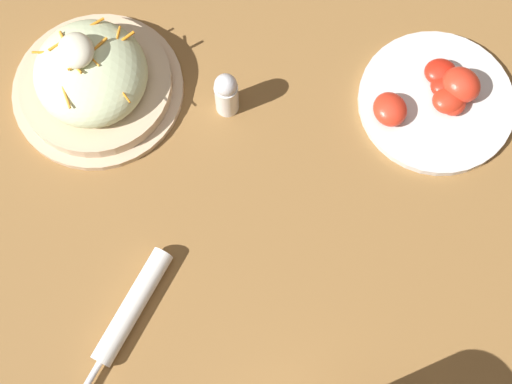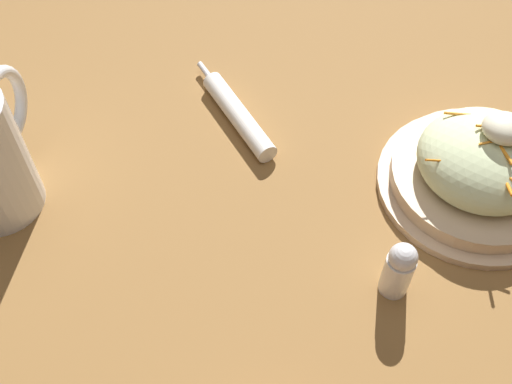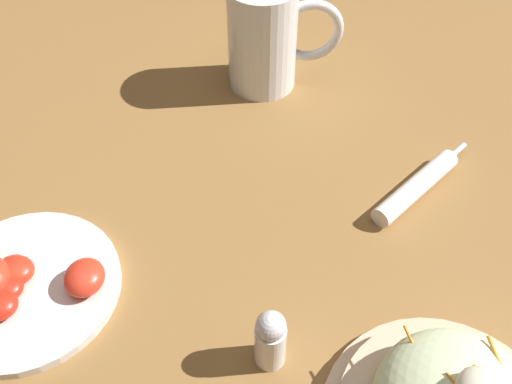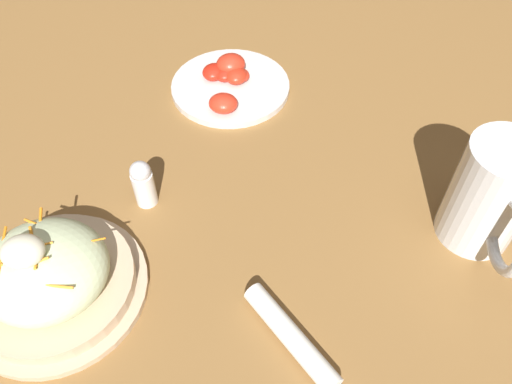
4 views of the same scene
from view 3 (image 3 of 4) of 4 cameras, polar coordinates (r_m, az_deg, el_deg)
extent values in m
plane|color=olive|center=(0.70, -4.49, -2.35)|extent=(1.43, 1.43, 0.00)
cylinder|color=orange|center=(0.51, 19.21, -17.53)|extent=(0.02, 0.01, 0.00)
cylinder|color=orange|center=(0.54, 15.16, -14.08)|extent=(0.03, 0.01, 0.01)
cylinder|color=orange|center=(0.55, 22.59, -14.40)|extent=(0.03, 0.00, 0.01)
cylinder|color=orange|center=(0.52, 21.64, -17.09)|extent=(0.03, 0.01, 0.01)
cylinder|color=orange|center=(0.52, 21.28, -17.23)|extent=(0.01, 0.03, 0.00)
cylinder|color=white|center=(0.85, 0.62, 15.08)|extent=(0.10, 0.10, 0.15)
cylinder|color=gold|center=(0.86, 0.61, 13.81)|extent=(0.09, 0.09, 0.11)
cylinder|color=white|center=(0.83, 0.64, 17.26)|extent=(0.09, 0.09, 0.01)
torus|color=white|center=(0.85, 5.38, 15.61)|extent=(0.02, 0.10, 0.10)
cylinder|color=white|center=(0.74, 15.59, 0.48)|extent=(0.12, 0.12, 0.03)
cylinder|color=silver|center=(0.80, 19.28, 3.83)|extent=(0.03, 0.03, 0.01)
cylinder|color=silver|center=(0.68, -21.94, -8.78)|extent=(0.21, 0.21, 0.01)
ellipsoid|color=red|center=(0.68, -23.12, -7.03)|extent=(0.05, 0.05, 0.02)
ellipsoid|color=red|center=(0.64, -16.67, -8.13)|extent=(0.05, 0.04, 0.03)
ellipsoid|color=red|center=(0.67, -22.89, -7.23)|extent=(0.04, 0.05, 0.02)
ellipsoid|color=red|center=(0.66, -23.71, -8.63)|extent=(0.05, 0.05, 0.02)
cylinder|color=white|center=(0.57, 1.42, -14.87)|extent=(0.03, 0.03, 0.06)
sphere|color=silver|center=(0.54, 1.49, -13.15)|extent=(0.03, 0.03, 0.03)
camera|label=1|loc=(0.75, 26.70, 72.31)|focal=50.68mm
camera|label=2|loc=(0.47, -63.44, 37.64)|focal=44.81mm
camera|label=4|loc=(0.66, 56.97, 35.02)|focal=35.91mm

